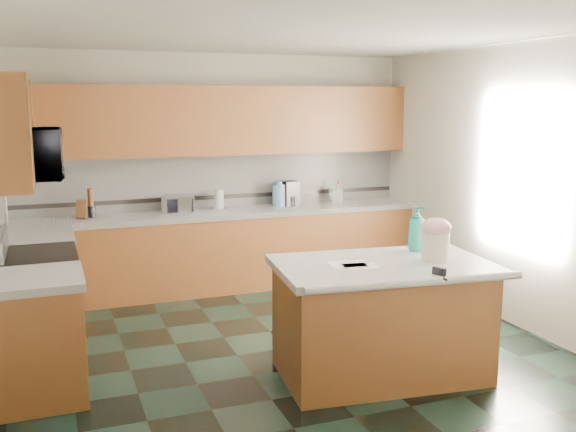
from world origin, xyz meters
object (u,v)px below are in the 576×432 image
knife_block (82,209)px  toaster_oven (178,204)px  soap_bottle_island (417,229)px  coffee_maker (289,193)px  island_top (383,266)px  island_base (381,323)px  treat_jar (435,246)px

knife_block → toaster_oven: knife_block is taller
soap_bottle_island → knife_block: bearing=118.0°
knife_block → coffee_maker: 2.38m
island_top → toaster_oven: 3.02m
island_base → coffee_maker: coffee_maker is taller
toaster_oven → island_base: bearing=-46.9°
soap_bottle_island → coffee_maker: (-0.14, 2.60, -0.04)m
toaster_oven → coffee_maker: 1.35m
soap_bottle_island → treat_jar: bearing=-112.5°
soap_bottle_island → toaster_oven: 2.98m
toaster_oven → coffee_maker: (1.35, 0.03, 0.05)m
treat_jar → island_base: bearing=178.5°
coffee_maker → knife_block: bearing=172.4°
island_base → soap_bottle_island: size_ratio=4.15×
treat_jar → soap_bottle_island: soap_bottle_island is taller
soap_bottle_island → toaster_oven: soap_bottle_island is taller
island_base → soap_bottle_island: 0.86m
soap_bottle_island → coffee_maker: size_ratio=1.26×
treat_jar → toaster_oven: treat_jar is taller
island_base → soap_bottle_island: (0.46, 0.26, 0.68)m
island_top → toaster_oven: (-1.03, 2.83, 0.12)m
treat_jar → island_top: bearing=178.5°
soap_bottle_island → knife_block: (-2.52, 2.57, -0.09)m
island_base → toaster_oven: (-1.03, 2.83, 0.58)m
island_top → treat_jar: 0.45m
soap_bottle_island → toaster_oven: (-1.49, 2.57, -0.09)m
soap_bottle_island → island_top: bearing=-167.0°
island_base → toaster_oven: size_ratio=4.76×
island_top → knife_block: 3.51m
island_top → soap_bottle_island: 0.57m
treat_jar → knife_block: 3.82m
island_top → coffee_maker: bearing=89.9°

